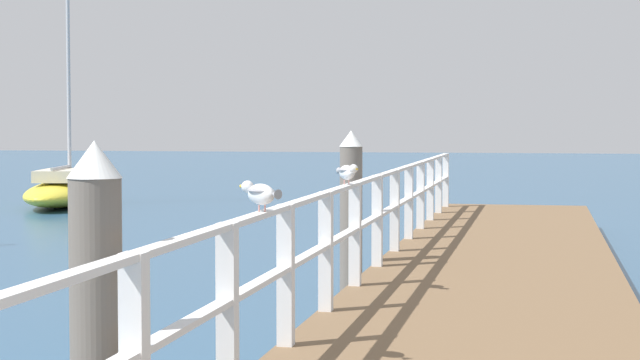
{
  "coord_description": "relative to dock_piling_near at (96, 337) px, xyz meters",
  "views": [
    {
      "loc": [
        0.53,
        -0.95,
        2.2
      ],
      "look_at": [
        -2.05,
        11.71,
        1.52
      ],
      "focal_mm": 60.85,
      "sensor_mm": 36.0,
      "label": 1
    }
  ],
  "objects": [
    {
      "name": "boat_5",
      "position": [
        -10.11,
        21.61,
        -0.65
      ],
      "size": [
        3.14,
        6.31,
        6.96
      ],
      "rotation": [
        0.0,
        0.0,
        0.22
      ],
      "color": "gold",
      "rests_on": "ground_plane"
    },
    {
      "name": "dock_piling_near",
      "position": [
        0.0,
        0.0,
        0.0
      ],
      "size": [
        0.29,
        0.29,
        2.11
      ],
      "color": "#6B6056",
      "rests_on": "ground_plane"
    },
    {
      "name": "seagull_foreground",
      "position": [
        0.37,
        2.02,
        0.65
      ],
      "size": [
        0.39,
        0.35,
        0.21
      ],
      "rotation": [
        0.0,
        0.0,
        0.85
      ],
      "color": "white",
      "rests_on": "pier_railing"
    },
    {
      "name": "pier_railing",
      "position": [
        0.38,
        6.75,
        0.08
      ],
      "size": [
        0.12,
        20.83,
        1.1
      ],
      "color": "white",
      "rests_on": "pier_deck"
    },
    {
      "name": "seagull_background",
      "position": [
        0.38,
        5.45,
        0.65
      ],
      "size": [
        0.29,
        0.43,
        0.21
      ],
      "rotation": [
        0.0,
        0.0,
        3.71
      ],
      "color": "white",
      "rests_on": "pier_railing"
    },
    {
      "name": "dock_piling_far",
      "position": [
        0.0,
        7.88,
        0.0
      ],
      "size": [
        0.29,
        0.29,
        2.11
      ],
      "color": "#6B6056",
      "rests_on": "ground_plane"
    },
    {
      "name": "pier_deck",
      "position": [
        1.78,
        6.75,
        -0.83
      ],
      "size": [
        2.95,
        22.31,
        0.47
      ],
      "primitive_type": "cube",
      "color": "brown",
      "rests_on": "ground_plane"
    }
  ]
}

